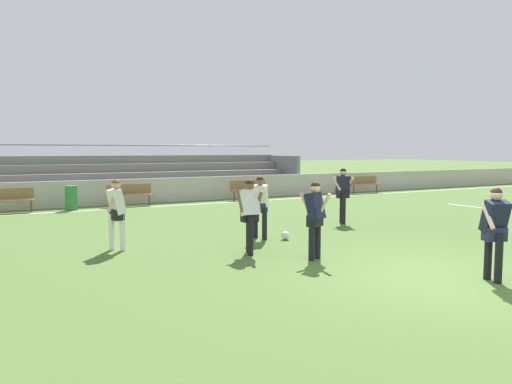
{
  "coord_description": "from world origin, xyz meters",
  "views": [
    {
      "loc": [
        -6.8,
        -5.76,
        2.28
      ],
      "look_at": [
        -0.33,
        6.24,
        1.07
      ],
      "focal_mm": 33.46,
      "sensor_mm": 36.0,
      "label": 1
    }
  ],
  "objects_px": {
    "bench_near_wall_gap": "(130,193)",
    "player_dark_on_ball": "(315,214)",
    "player_white_wide_left": "(250,210)",
    "bleacher_stand": "(120,176)",
    "soccer_ball": "(285,235)",
    "bench_near_bin": "(249,188)",
    "trash_bin": "(71,198)",
    "bench_centre_sideline": "(7,198)",
    "player_white_trailing_run": "(260,202)",
    "player_dark_wide_right": "(495,226)",
    "player_white_overlapping": "(117,208)",
    "player_dark_pressing_high": "(343,190)",
    "bench_far_right": "(364,183)"
  },
  "relations": [
    {
      "from": "bench_near_wall_gap",
      "to": "player_dark_on_ball",
      "type": "xyz_separation_m",
      "value": [
        1.11,
        -11.28,
        0.42
      ]
    },
    {
      "from": "player_white_wide_left",
      "to": "player_dark_on_ball",
      "type": "height_order",
      "value": "player_white_wide_left"
    },
    {
      "from": "bleacher_stand",
      "to": "soccer_ball",
      "type": "xyz_separation_m",
      "value": [
        1.4,
        -12.37,
        -0.96
      ]
    },
    {
      "from": "bench_near_bin",
      "to": "trash_bin",
      "type": "relative_size",
      "value": 1.94
    },
    {
      "from": "bleacher_stand",
      "to": "player_white_wide_left",
      "type": "xyz_separation_m",
      "value": [
        -0.16,
        -13.39,
        -0.1
      ]
    },
    {
      "from": "bench_centre_sideline",
      "to": "bench_near_bin",
      "type": "bearing_deg",
      "value": 0.0
    },
    {
      "from": "player_white_trailing_run",
      "to": "player_dark_on_ball",
      "type": "xyz_separation_m",
      "value": [
        -0.12,
        -2.59,
        0.01
      ]
    },
    {
      "from": "bleacher_stand",
      "to": "player_dark_on_ball",
      "type": "relative_size",
      "value": 11.06
    },
    {
      "from": "player_dark_wide_right",
      "to": "bleacher_stand",
      "type": "bearing_deg",
      "value": 98.32
    },
    {
      "from": "player_white_trailing_run",
      "to": "player_white_wide_left",
      "type": "bearing_deg",
      "value": -126.04
    },
    {
      "from": "player_dark_on_ball",
      "to": "soccer_ball",
      "type": "height_order",
      "value": "player_dark_on_ball"
    },
    {
      "from": "player_white_wide_left",
      "to": "player_dark_wide_right",
      "type": "relative_size",
      "value": 1.0
    },
    {
      "from": "player_white_trailing_run",
      "to": "player_white_overlapping",
      "type": "distance_m",
      "value": 3.55
    },
    {
      "from": "player_dark_wide_right",
      "to": "bench_centre_sideline",
      "type": "bearing_deg",
      "value": 117.29
    },
    {
      "from": "player_white_trailing_run",
      "to": "player_dark_on_ball",
      "type": "distance_m",
      "value": 2.59
    },
    {
      "from": "bench_near_wall_gap",
      "to": "player_dark_pressing_high",
      "type": "xyz_separation_m",
      "value": [
        4.76,
        -7.64,
        0.48
      ]
    },
    {
      "from": "soccer_ball",
      "to": "bench_centre_sideline",
      "type": "bearing_deg",
      "value": 123.98
    },
    {
      "from": "player_dark_on_ball",
      "to": "player_dark_wide_right",
      "type": "xyz_separation_m",
      "value": [
        1.76,
        -2.84,
        0.01
      ]
    },
    {
      "from": "bench_centre_sideline",
      "to": "player_white_overlapping",
      "type": "bearing_deg",
      "value": -75.93
    },
    {
      "from": "player_white_wide_left",
      "to": "player_dark_on_ball",
      "type": "bearing_deg",
      "value": -50.56
    },
    {
      "from": "player_white_wide_left",
      "to": "soccer_ball",
      "type": "distance_m",
      "value": 2.05
    },
    {
      "from": "bench_near_bin",
      "to": "player_white_wide_left",
      "type": "xyz_separation_m",
      "value": [
        -5.26,
        -10.14,
        0.43
      ]
    },
    {
      "from": "player_dark_wide_right",
      "to": "player_white_wide_left",
      "type": "bearing_deg",
      "value": 124.16
    },
    {
      "from": "bench_centre_sideline",
      "to": "soccer_ball",
      "type": "bearing_deg",
      "value": -56.02
    },
    {
      "from": "bench_far_right",
      "to": "player_dark_pressing_high",
      "type": "bearing_deg",
      "value": -134.64
    },
    {
      "from": "player_white_trailing_run",
      "to": "soccer_ball",
      "type": "distance_m",
      "value": 1.07
    },
    {
      "from": "player_white_wide_left",
      "to": "player_dark_on_ball",
      "type": "xyz_separation_m",
      "value": [
        0.94,
        -1.14,
        -0.01
      ]
    },
    {
      "from": "bench_near_wall_gap",
      "to": "trash_bin",
      "type": "bearing_deg",
      "value": -176.31
    },
    {
      "from": "player_dark_on_ball",
      "to": "bleacher_stand",
      "type": "bearing_deg",
      "value": 93.07
    },
    {
      "from": "bench_near_bin",
      "to": "player_white_wide_left",
      "type": "height_order",
      "value": "player_white_wide_left"
    },
    {
      "from": "bench_far_right",
      "to": "bench_near_wall_gap",
      "type": "relative_size",
      "value": 1.0
    },
    {
      "from": "trash_bin",
      "to": "player_white_trailing_run",
      "type": "relative_size",
      "value": 0.57
    },
    {
      "from": "player_dark_wide_right",
      "to": "player_white_trailing_run",
      "type": "bearing_deg",
      "value": 106.82
    },
    {
      "from": "bench_near_wall_gap",
      "to": "player_white_trailing_run",
      "type": "height_order",
      "value": "player_white_trailing_run"
    },
    {
      "from": "bench_near_wall_gap",
      "to": "trash_bin",
      "type": "xyz_separation_m",
      "value": [
        -2.24,
        -0.14,
        -0.08
      ]
    },
    {
      "from": "player_white_overlapping",
      "to": "bench_centre_sideline",
      "type": "bearing_deg",
      "value": 104.07
    },
    {
      "from": "player_dark_on_ball",
      "to": "bench_near_wall_gap",
      "type": "bearing_deg",
      "value": 95.64
    },
    {
      "from": "bench_near_bin",
      "to": "player_white_wide_left",
      "type": "distance_m",
      "value": 11.43
    },
    {
      "from": "bench_centre_sideline",
      "to": "bench_near_bin",
      "type": "xyz_separation_m",
      "value": [
        9.85,
        0.0,
        0.0
      ]
    },
    {
      "from": "bench_near_wall_gap",
      "to": "soccer_ball",
      "type": "xyz_separation_m",
      "value": [
        1.74,
        -9.12,
        -0.44
      ]
    },
    {
      "from": "bench_near_bin",
      "to": "trash_bin",
      "type": "distance_m",
      "value": 7.68
    },
    {
      "from": "bench_far_right",
      "to": "player_dark_on_ball",
      "type": "xyz_separation_m",
      "value": [
        -11.18,
        -11.28,
        0.42
      ]
    },
    {
      "from": "bleacher_stand",
      "to": "player_dark_pressing_high",
      "type": "relative_size",
      "value": 10.5
    },
    {
      "from": "player_dark_wide_right",
      "to": "player_dark_pressing_high",
      "type": "bearing_deg",
      "value": 73.81
    },
    {
      "from": "bleacher_stand",
      "to": "bench_near_wall_gap",
      "type": "bearing_deg",
      "value": -95.89
    },
    {
      "from": "trash_bin",
      "to": "player_dark_wide_right",
      "type": "distance_m",
      "value": 14.88
    },
    {
      "from": "player_dark_on_ball",
      "to": "player_white_overlapping",
      "type": "height_order",
      "value": "player_dark_on_ball"
    },
    {
      "from": "bleacher_stand",
      "to": "bench_near_bin",
      "type": "distance_m",
      "value": 6.07
    },
    {
      "from": "player_dark_pressing_high",
      "to": "soccer_ball",
      "type": "xyz_separation_m",
      "value": [
        -3.02,
        -1.48,
        -0.92
      ]
    },
    {
      "from": "bench_near_wall_gap",
      "to": "player_dark_pressing_high",
      "type": "distance_m",
      "value": 9.01
    }
  ]
}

